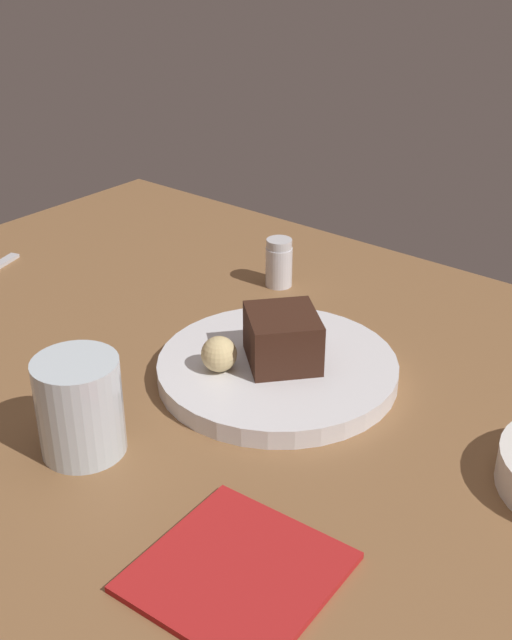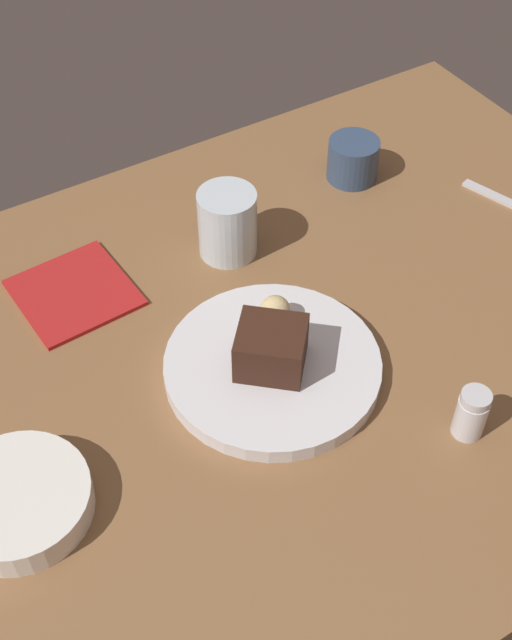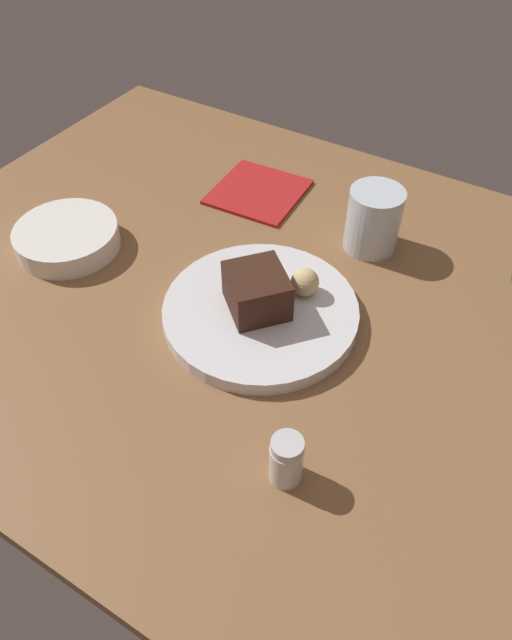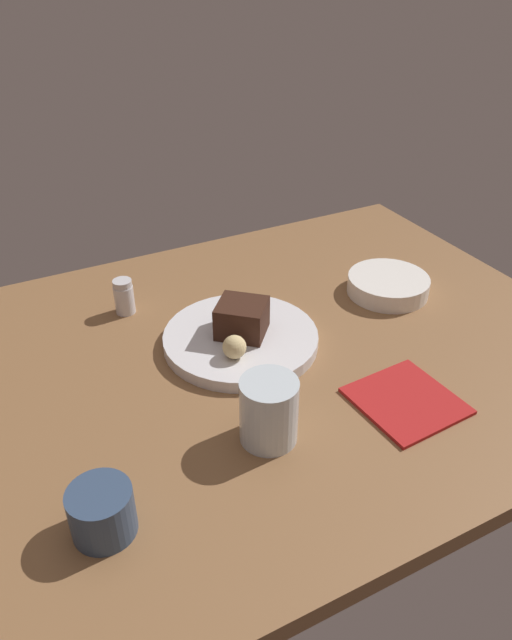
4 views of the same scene
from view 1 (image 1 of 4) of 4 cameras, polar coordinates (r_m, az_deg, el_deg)
name	(u,v)px [view 1 (image 1 of 4)]	position (r cm, az deg, el deg)	size (l,w,h in cm)	color
dining_table	(241,396)	(85.76, -1.10, -5.45)	(120.00, 84.00, 3.00)	brown
dessert_plate	(277,369)	(85.55, 1.55, -3.53)	(25.80, 25.80, 2.08)	silver
chocolate_cake_slice	(283,338)	(83.58, 1.92, -1.31)	(7.82, 7.22, 5.59)	#381E14
bread_roll	(219,354)	(82.56, -2.67, -2.45)	(3.77, 3.77, 3.77)	#DBC184
salt_shaker	(279,263)	(105.25, 1.66, 4.12)	(3.55, 3.55, 6.53)	silver
water_glass	(80,407)	(74.59, -12.52, -6.08)	(7.92, 7.92, 9.55)	silver
folded_napkin	(237,572)	(63.55, -1.34, -17.63)	(13.97, 14.30, 0.60)	#B21E1E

